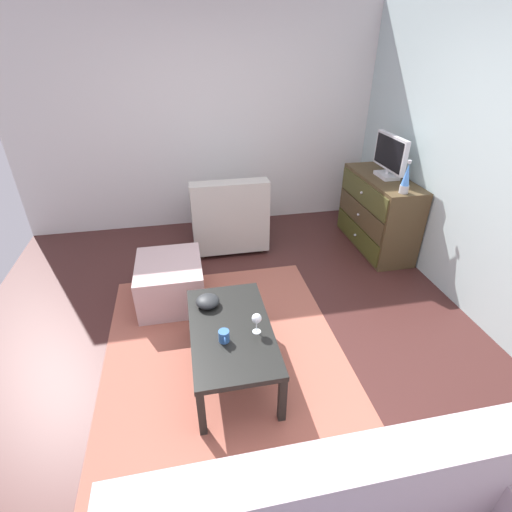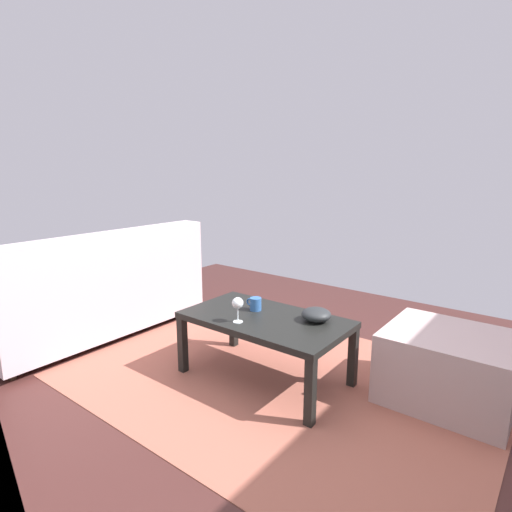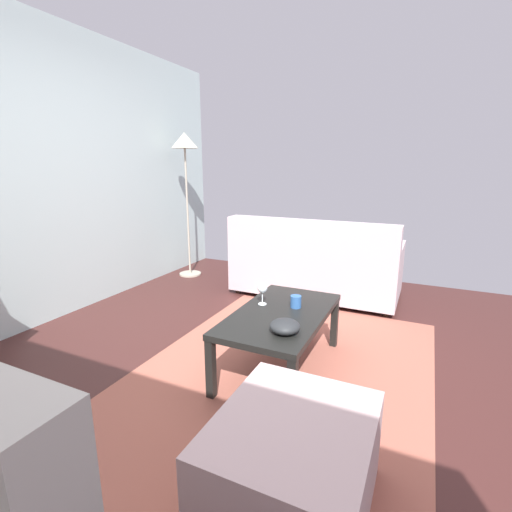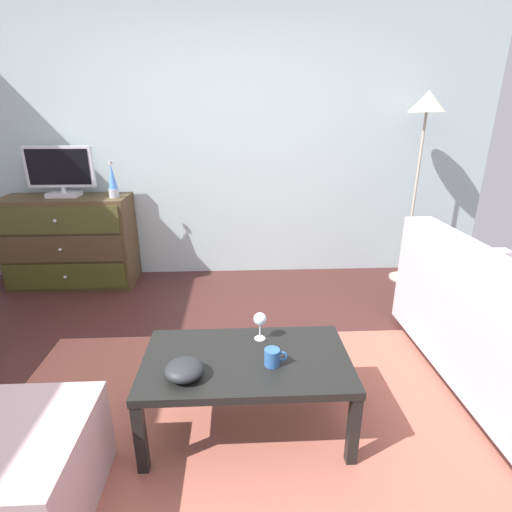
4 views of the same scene
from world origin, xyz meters
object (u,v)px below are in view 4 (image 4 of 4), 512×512
at_px(bowl_decorative, 184,370).
at_px(standing_lamp, 425,121).
at_px(coffee_table, 246,366).
at_px(tv, 60,171).
at_px(ottoman, 1,475).
at_px(lava_lamp, 113,182).
at_px(wine_glass, 260,320).
at_px(dresser, 71,242).
at_px(mug, 273,357).

xyz_separation_m(bowl_decorative, standing_lamp, (1.94, 2.05, 1.06)).
bearing_deg(coffee_table, bowl_decorative, -154.67).
height_order(bowl_decorative, standing_lamp, standing_lamp).
xyz_separation_m(tv, ottoman, (0.64, -2.43, -0.89)).
xyz_separation_m(lava_lamp, wine_glass, (1.24, -1.75, -0.47)).
xyz_separation_m(tv, lava_lamp, (0.48, -0.07, -0.09)).
bearing_deg(dresser, standing_lamp, -0.84).
distance_m(coffee_table, ottoman, 1.11).
relative_size(bowl_decorative, standing_lamp, 0.10).
height_order(bowl_decorative, ottoman, bowl_decorative).
height_order(lava_lamp, wine_glass, lava_lamp).
height_order(dresser, mug, dresser).
distance_m(bowl_decorative, standing_lamp, 3.02).
bearing_deg(wine_glass, standing_lamp, 47.89).
relative_size(ottoman, standing_lamp, 0.39).
xyz_separation_m(dresser, bowl_decorative, (1.35, -2.10, 0.03)).
bearing_deg(wine_glass, lava_lamp, 125.26).
relative_size(dresser, lava_lamp, 3.52).
height_order(lava_lamp, mug, lava_lamp).
distance_m(wine_glass, bowl_decorative, 0.49).
bearing_deg(tv, mug, -49.34).
height_order(wine_glass, standing_lamp, standing_lamp).
bearing_deg(mug, coffee_table, 153.76).
bearing_deg(lava_lamp, wine_glass, -54.74).
height_order(mug, bowl_decorative, mug).
distance_m(bowl_decorative, ottoman, 0.81).
height_order(tv, lava_lamp, tv).
xyz_separation_m(tv, bowl_decorative, (1.35, -2.13, -0.64)).
height_order(tv, ottoman, tv).
bearing_deg(ottoman, lava_lamp, 93.84).
bearing_deg(ottoman, bowl_decorative, 23.35).
bearing_deg(coffee_table, wine_glass, 65.74).
distance_m(tv, mug, 2.78).
bearing_deg(standing_lamp, tv, 178.74).
bearing_deg(lava_lamp, coffee_table, -58.93).
xyz_separation_m(coffee_table, mug, (0.13, -0.06, 0.09)).
distance_m(coffee_table, standing_lamp, 2.78).
relative_size(tv, wine_glass, 3.80).
xyz_separation_m(coffee_table, ottoman, (-1.00, -0.44, -0.16)).
height_order(tv, mug, tv).
xyz_separation_m(dresser, lava_lamp, (0.48, -0.04, 0.58)).
bearing_deg(bowl_decorative, standing_lamp, 46.58).
bearing_deg(tv, standing_lamp, -1.26).
distance_m(ottoman, standing_lamp, 3.79).
bearing_deg(ottoman, coffee_table, 23.93).
xyz_separation_m(coffee_table, bowl_decorative, (-0.29, -0.14, 0.09)).
xyz_separation_m(coffee_table, wine_glass, (0.08, 0.17, 0.17)).
height_order(coffee_table, mug, mug).
relative_size(coffee_table, bowl_decorative, 5.71).
xyz_separation_m(dresser, standing_lamp, (3.29, -0.05, 1.09)).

